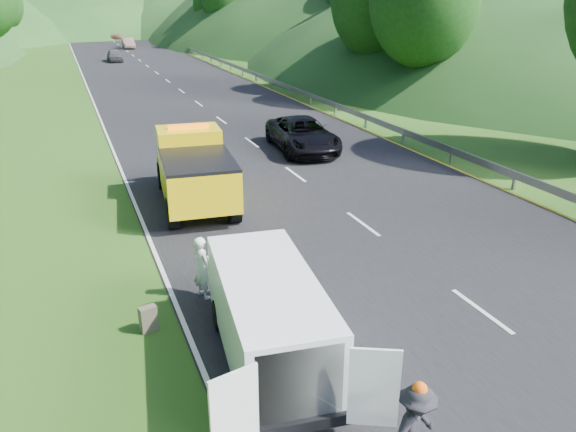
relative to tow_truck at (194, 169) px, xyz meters
name	(u,v)px	position (x,y,z in m)	size (l,w,h in m)	color
ground	(335,296)	(1.77, -8.10, -1.33)	(320.00, 320.00, 0.00)	#38661E
road_surface	(168,81)	(4.77, 31.90, -1.32)	(14.00, 200.00, 0.02)	black
guardrail	(212,63)	(12.07, 44.40, -1.33)	(0.06, 140.00, 1.52)	gray
tree_line_right	(292,53)	(24.77, 51.90, -1.33)	(14.00, 140.00, 14.00)	#234F17
hills_backdrop	(110,27)	(8.27, 126.60, -1.33)	(201.00, 288.60, 44.00)	#2D5B23
tow_truck	(194,169)	(0.00, 0.00, 0.00)	(2.94, 6.51, 2.71)	black
white_van	(267,313)	(-0.75, -10.00, -0.18)	(3.11, 5.94, 2.03)	black
woman	(204,297)	(-1.39, -6.90, -1.33)	(0.60, 0.44, 1.66)	white
child	(238,343)	(-1.17, -9.20, -1.33)	(0.46, 0.35, 0.94)	#C4BF68
suitcase	(148,319)	(-2.92, -7.97, -1.01)	(0.39, 0.22, 0.63)	#625A4A
passing_suv	(302,151)	(6.61, 5.46, -1.33)	(2.62, 5.67, 1.58)	black
dist_car_a	(115,62)	(1.99, 49.66, -1.33)	(1.58, 3.93, 1.34)	#424145
dist_car_b	(129,49)	(5.46, 66.21, -1.33)	(1.51, 4.34, 1.43)	brown
dist_car_c	(116,40)	(5.51, 83.99, -1.33)	(2.07, 5.09, 1.48)	brown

